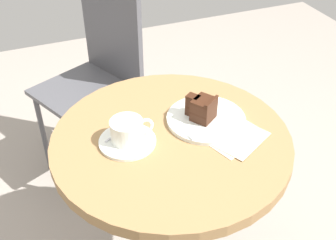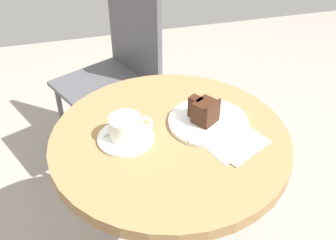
# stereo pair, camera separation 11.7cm
# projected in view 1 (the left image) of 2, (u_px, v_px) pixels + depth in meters

# --- Properties ---
(cafe_table) EXTENTS (0.68, 0.68, 0.73)m
(cafe_table) POSITION_uv_depth(u_px,v_px,m) (171.00, 170.00, 1.25)
(cafe_table) COLOR olive
(cafe_table) RESTS_ON ground
(saucer) EXTENTS (0.16, 0.16, 0.01)m
(saucer) POSITION_uv_depth(u_px,v_px,m) (127.00, 141.00, 1.15)
(saucer) COLOR silver
(saucer) RESTS_ON cafe_table
(coffee_cup) EXTENTS (0.12, 0.09, 0.06)m
(coffee_cup) POSITION_uv_depth(u_px,v_px,m) (128.00, 130.00, 1.13)
(coffee_cup) COLOR silver
(coffee_cup) RESTS_ON saucer
(teaspoon) EXTENTS (0.10, 0.06, 0.00)m
(teaspoon) POSITION_uv_depth(u_px,v_px,m) (124.00, 130.00, 1.18)
(teaspoon) COLOR silver
(teaspoon) RESTS_ON saucer
(cake_plate) EXTENTS (0.23, 0.23, 0.01)m
(cake_plate) POSITION_uv_depth(u_px,v_px,m) (206.00, 119.00, 1.23)
(cake_plate) COLOR silver
(cake_plate) RESTS_ON cafe_table
(cake_slice) EXTENTS (0.09, 0.09, 0.07)m
(cake_slice) POSITION_uv_depth(u_px,v_px,m) (202.00, 109.00, 1.21)
(cake_slice) COLOR #422619
(cake_slice) RESTS_ON cake_plate
(fork) EXTENTS (0.15, 0.04, 0.00)m
(fork) POSITION_uv_depth(u_px,v_px,m) (207.00, 131.00, 1.17)
(fork) COLOR silver
(fork) RESTS_ON cake_plate
(napkin) EXTENTS (0.22, 0.23, 0.00)m
(napkin) POSITION_uv_depth(u_px,v_px,m) (231.00, 134.00, 1.18)
(napkin) COLOR beige
(napkin) RESTS_ON cafe_table
(cafe_chair) EXTENTS (0.51, 0.51, 0.89)m
(cafe_chair) POSITION_uv_depth(u_px,v_px,m) (99.00, 69.00, 1.86)
(cafe_chair) COLOR #4C4C51
(cafe_chair) RESTS_ON ground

